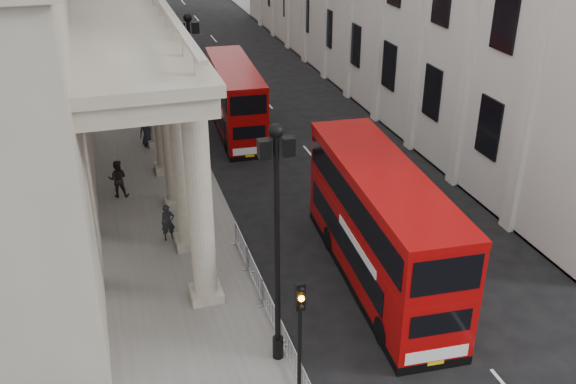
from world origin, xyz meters
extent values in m
cube|color=slate|center=(-3.00, 30.00, 0.06)|extent=(6.00, 140.00, 0.12)
cube|color=slate|center=(13.50, 30.00, 0.06)|extent=(3.00, 140.00, 0.12)
cube|color=slate|center=(-0.05, 30.00, 0.07)|extent=(0.20, 140.00, 0.14)
cylinder|color=black|center=(-0.60, 4.00, 0.52)|extent=(0.36, 0.36, 0.80)
cylinder|color=black|center=(-0.60, 4.00, 4.12)|extent=(0.18, 0.18, 8.00)
sphere|color=black|center=(-0.60, 4.00, 8.22)|extent=(0.44, 0.44, 0.44)
cube|color=black|center=(-0.25, 4.00, 7.72)|extent=(0.35, 0.35, 0.55)
cube|color=black|center=(-0.95, 4.00, 7.72)|extent=(0.35, 0.35, 0.55)
cylinder|color=black|center=(-0.60, 20.00, 0.52)|extent=(0.36, 0.36, 0.80)
cylinder|color=black|center=(-0.60, 20.00, 4.12)|extent=(0.18, 0.18, 8.00)
sphere|color=black|center=(-0.60, 20.00, 8.22)|extent=(0.44, 0.44, 0.44)
cube|color=black|center=(-0.25, 20.00, 7.72)|extent=(0.35, 0.35, 0.55)
cube|color=black|center=(-0.95, 20.00, 7.72)|extent=(0.35, 0.35, 0.55)
cylinder|color=black|center=(-0.60, 36.00, 0.52)|extent=(0.36, 0.36, 0.80)
cylinder|color=black|center=(-0.60, 36.00, 4.12)|extent=(0.18, 0.18, 8.00)
cylinder|color=black|center=(-0.50, 2.00, 1.82)|extent=(0.12, 0.12, 3.40)
cube|color=black|center=(-0.50, 2.00, 3.97)|extent=(0.28, 0.22, 0.90)
sphere|color=black|center=(-0.50, 1.87, 4.27)|extent=(0.18, 0.18, 0.18)
sphere|color=orange|center=(-0.50, 1.87, 3.97)|extent=(0.18, 0.18, 0.18)
sphere|color=black|center=(-0.50, 1.87, 3.67)|extent=(0.18, 0.18, 0.18)
cube|color=gray|center=(-0.35, 3.40, 0.67)|extent=(0.50, 2.30, 1.10)
cube|color=gray|center=(-0.35, 5.75, 0.67)|extent=(0.50, 2.30, 1.10)
cube|color=gray|center=(-0.35, 8.10, 0.67)|extent=(0.50, 2.30, 1.10)
cube|color=gray|center=(-0.35, 10.45, 0.67)|extent=(0.50, 2.30, 1.10)
cube|color=#A10707|center=(4.53, 7.48, 1.42)|extent=(3.31, 11.16, 2.10)
cube|color=#A10707|center=(4.53, 7.48, 3.59)|extent=(3.31, 11.16, 1.84)
cube|color=#A10707|center=(4.53, 7.48, 4.64)|extent=(3.36, 11.20, 0.26)
cube|color=black|center=(4.53, 7.48, 0.18)|extent=(3.34, 11.16, 0.37)
cube|color=black|center=(4.53, 7.48, 1.68)|extent=(3.24, 9.07, 1.05)
cube|color=black|center=(4.53, 7.48, 3.70)|extent=(3.34, 10.53, 1.15)
cube|color=white|center=(4.18, 2.00, 0.68)|extent=(2.20, 0.20, 0.47)
cube|color=yellow|center=(4.18, 1.99, 0.34)|extent=(0.58, 0.08, 0.14)
cylinder|color=black|center=(3.11, 3.73, 0.52)|extent=(0.40, 1.07, 1.05)
cylinder|color=black|center=(5.47, 3.58, 0.52)|extent=(0.40, 1.07, 1.05)
cylinder|color=black|center=(3.51, 10.12, 0.52)|extent=(0.40, 1.07, 1.05)
cylinder|color=black|center=(5.88, 9.97, 0.52)|extent=(0.40, 1.07, 1.05)
cube|color=#8C0606|center=(2.71, 25.15, 1.25)|extent=(2.88, 9.81, 1.84)
cube|color=#8C0606|center=(2.71, 25.15, 3.16)|extent=(2.88, 9.81, 1.61)
cube|color=#8C0606|center=(2.71, 25.15, 4.08)|extent=(2.92, 9.85, 0.23)
cube|color=black|center=(2.71, 25.15, 0.16)|extent=(2.90, 9.81, 0.32)
cube|color=black|center=(2.71, 25.15, 1.48)|extent=(2.82, 7.97, 0.92)
cube|color=black|center=(2.71, 25.15, 3.25)|extent=(2.90, 9.26, 1.01)
cube|color=white|center=(2.42, 20.33, 0.60)|extent=(1.94, 0.17, 0.42)
cube|color=yellow|center=(2.42, 20.32, 0.30)|extent=(0.51, 0.07, 0.12)
cylinder|color=black|center=(1.47, 21.85, 0.46)|extent=(0.35, 0.94, 0.92)
cylinder|color=black|center=(3.55, 21.73, 0.46)|extent=(0.35, 0.94, 0.92)
cylinder|color=black|center=(1.80, 27.47, 0.46)|extent=(0.35, 0.94, 0.92)
cylinder|color=black|center=(3.88, 27.35, 0.46)|extent=(0.35, 0.94, 0.92)
imported|color=black|center=(-3.10, 12.77, 0.95)|extent=(0.64, 0.45, 1.66)
imported|color=black|center=(-4.93, 17.68, 1.08)|extent=(1.05, 0.88, 1.92)
imported|color=black|center=(-2.90, 23.94, 0.98)|extent=(0.84, 0.55, 1.72)
camera|label=1|loc=(-5.10, -12.12, 14.73)|focal=40.00mm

